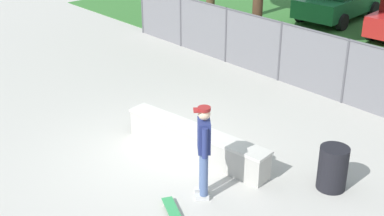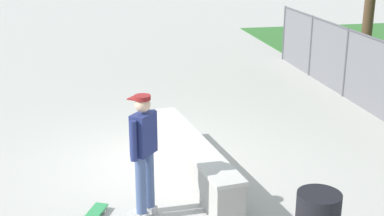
{
  "view_description": "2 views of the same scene",
  "coord_description": "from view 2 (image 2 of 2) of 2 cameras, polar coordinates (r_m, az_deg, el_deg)",
  "views": [
    {
      "loc": [
        7.81,
        -6.11,
        5.67
      ],
      "look_at": [
        0.29,
        0.68,
        0.99
      ],
      "focal_mm": 49.44,
      "sensor_mm": 36.0,
      "label": 1
    },
    {
      "loc": [
        8.65,
        -1.08,
        3.93
      ],
      "look_at": [
        0.09,
        0.66,
        1.05
      ],
      "focal_mm": 49.47,
      "sensor_mm": 36.0,
      "label": 2
    }
  ],
  "objects": [
    {
      "name": "ground_plane",
      "position": [
        9.56,
        -3.98,
        -6.04
      ],
      "size": [
        80.0,
        80.0,
        0.0
      ],
      "primitive_type": "plane",
      "color": "#ADAAA3"
    },
    {
      "name": "concrete_ledge",
      "position": [
        9.04,
        -0.05,
        -5.28
      ],
      "size": [
        3.58,
        0.94,
        0.64
      ],
      "color": "#A8A59E",
      "rests_on": "ground"
    },
    {
      "name": "skateboarder",
      "position": [
        7.5,
        -5.21,
        -4.55
      ],
      "size": [
        0.48,
        0.44,
        1.84
      ],
      "color": "beige",
      "rests_on": "ground"
    }
  ]
}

